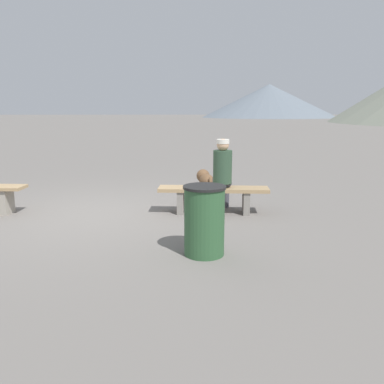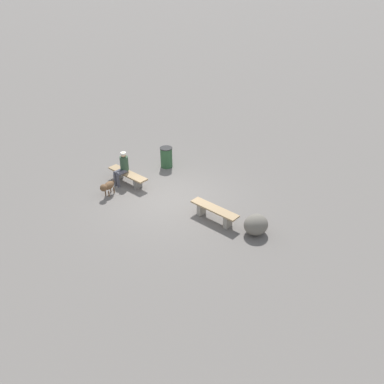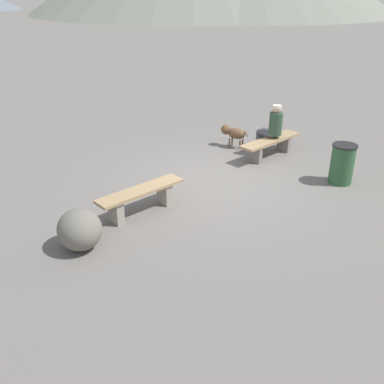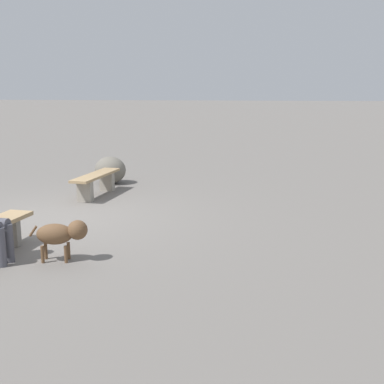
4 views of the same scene
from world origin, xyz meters
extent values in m
cube|color=slate|center=(0.00, 0.00, -0.03)|extent=(210.00, 210.00, 0.06)
cube|color=gray|center=(-2.60, 0.21, 0.21)|extent=(0.18, 0.32, 0.43)
cube|color=gray|center=(-1.50, 0.12, 0.21)|extent=(0.18, 0.32, 0.43)
cube|color=#A3845B|center=(-2.05, 0.16, 0.45)|extent=(1.77, 0.52, 0.05)
cube|color=gray|center=(1.44, 0.10, 0.19)|extent=(0.13, 0.36, 0.38)
cube|color=gray|center=(2.54, 0.01, 0.19)|extent=(0.13, 0.36, 0.38)
cube|color=#A3845B|center=(1.99, 0.06, 0.41)|extent=(1.87, 0.54, 0.06)
cylinder|color=#2D4733|center=(2.14, 0.04, 0.79)|extent=(0.31, 0.31, 0.55)
sphere|color=#D8A87F|center=(2.14, 0.04, 1.16)|extent=(0.20, 0.20, 0.20)
cylinder|color=silver|center=(2.14, 0.04, 1.21)|extent=(0.21, 0.21, 0.07)
cylinder|color=#4C4C56|center=(2.24, 0.25, 0.52)|extent=(0.18, 0.44, 0.15)
cylinder|color=#4C4C56|center=(2.25, 0.47, 0.26)|extent=(0.11, 0.11, 0.52)
cylinder|color=#4C4C56|center=(2.07, 0.27, 0.52)|extent=(0.18, 0.44, 0.15)
cylinder|color=#4C4C56|center=(2.08, 0.48, 0.26)|extent=(0.11, 0.11, 0.52)
ellipsoid|color=brown|center=(1.94, 1.06, 0.37)|extent=(0.36, 0.52, 0.28)
sphere|color=brown|center=(1.89, 1.36, 0.43)|extent=(0.26, 0.26, 0.26)
cylinder|color=brown|center=(1.84, 1.19, 0.12)|extent=(0.04, 0.04, 0.23)
cylinder|color=brown|center=(1.99, 1.22, 0.12)|extent=(0.04, 0.04, 0.23)
cylinder|color=brown|center=(1.89, 0.89, 0.12)|extent=(0.04, 0.04, 0.23)
cylinder|color=brown|center=(2.04, 0.92, 0.12)|extent=(0.04, 0.04, 0.23)
cylinder|color=brown|center=(1.99, 0.78, 0.41)|extent=(0.05, 0.12, 0.15)
cylinder|color=#2D5633|center=(1.72, -1.91, 0.41)|extent=(0.49, 0.49, 0.82)
cylinder|color=black|center=(1.72, -1.91, 0.83)|extent=(0.51, 0.51, 0.03)
ellipsoid|color=#6B665B|center=(-3.48, -0.01, 0.33)|extent=(0.94, 0.98, 0.66)
camera|label=1|loc=(1.43, -6.56, 1.75)|focal=37.73mm
camera|label=2|loc=(-7.84, 9.13, 7.37)|focal=36.70mm
camera|label=3|loc=(-6.59, -5.35, 3.87)|focal=40.55mm
camera|label=4|loc=(7.73, 3.84, 2.22)|focal=45.60mm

